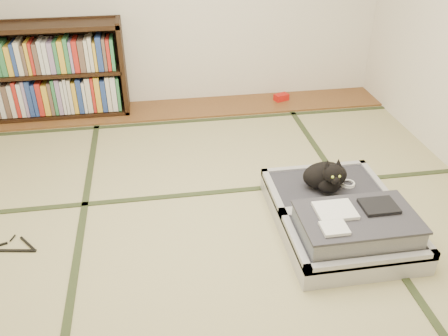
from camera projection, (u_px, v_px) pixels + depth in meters
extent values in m
plane|color=tan|center=(225.00, 224.00, 3.35)|extent=(4.50, 4.50, 0.00)
cube|color=brown|center=(195.00, 108.00, 5.03)|extent=(4.00, 0.50, 0.02)
cube|color=red|center=(281.00, 97.00, 5.17)|extent=(0.17, 0.14, 0.07)
cube|color=#2D381E|center=(80.00, 238.00, 3.21)|extent=(0.05, 4.50, 0.01)
cube|color=#2D381E|center=(359.00, 210.00, 3.49)|extent=(0.05, 4.50, 0.01)
cube|color=#2D381E|center=(217.00, 192.00, 3.69)|extent=(4.00, 0.05, 0.01)
cube|color=#2D381E|center=(198.00, 120.00, 4.78)|extent=(4.00, 0.05, 0.01)
cube|color=black|center=(123.00, 68.00, 4.76)|extent=(0.04, 0.34, 0.96)
cube|color=black|center=(57.00, 112.00, 4.89)|extent=(1.49, 0.34, 0.04)
cube|color=black|center=(39.00, 27.00, 4.43)|extent=(1.49, 0.34, 0.04)
cube|color=black|center=(48.00, 72.00, 4.66)|extent=(1.43, 0.34, 0.03)
cube|color=black|center=(51.00, 66.00, 4.79)|extent=(1.49, 0.02, 0.96)
cube|color=gray|center=(52.00, 93.00, 4.75)|extent=(1.34, 0.24, 0.40)
cube|color=gray|center=(44.00, 54.00, 4.54)|extent=(1.34, 0.24, 0.36)
cube|color=#A2A2A6|center=(353.00, 244.00, 3.06)|extent=(0.84, 0.56, 0.15)
cube|color=#2F2E36|center=(354.00, 240.00, 3.04)|extent=(0.75, 0.47, 0.11)
cube|color=#A2A2A6|center=(372.00, 262.00, 2.80)|extent=(0.84, 0.04, 0.06)
cube|color=#A2A2A6|center=(340.00, 211.00, 3.23)|extent=(0.84, 0.04, 0.06)
cube|color=#A2A2A6|center=(295.00, 241.00, 2.96)|extent=(0.04, 0.56, 0.06)
cube|color=#A2A2A6|center=(413.00, 228.00, 3.07)|extent=(0.04, 0.56, 0.06)
cube|color=#A2A2A6|center=(324.00, 195.00, 3.53)|extent=(0.84, 0.56, 0.15)
cube|color=#2F2E36|center=(325.00, 191.00, 3.51)|extent=(0.75, 0.47, 0.11)
cube|color=#A2A2A6|center=(338.00, 207.00, 3.27)|extent=(0.84, 0.04, 0.06)
cube|color=#A2A2A6|center=(314.00, 169.00, 3.71)|extent=(0.84, 0.04, 0.06)
cube|color=#A2A2A6|center=(273.00, 192.00, 3.43)|extent=(0.04, 0.56, 0.06)
cube|color=#A2A2A6|center=(376.00, 182.00, 3.54)|extent=(0.04, 0.56, 0.06)
cylinder|color=black|center=(339.00, 208.00, 3.25)|extent=(0.76, 0.03, 0.03)
cube|color=gray|center=(357.00, 227.00, 2.98)|extent=(0.72, 0.44, 0.15)
cube|color=#37353D|center=(359.00, 217.00, 2.94)|extent=(0.74, 0.46, 0.02)
cube|color=silver|center=(335.00, 210.00, 2.96)|extent=(0.25, 0.20, 0.02)
cube|color=black|center=(379.00, 206.00, 3.00)|extent=(0.22, 0.18, 0.02)
cube|color=silver|center=(334.00, 228.00, 2.81)|extent=(0.16, 0.13, 0.02)
cube|color=white|center=(332.00, 277.00, 2.79)|extent=(0.07, 0.01, 0.05)
cube|color=white|center=(353.00, 276.00, 2.82)|extent=(0.06, 0.01, 0.04)
cube|color=orange|center=(415.00, 267.00, 2.87)|extent=(0.06, 0.01, 0.04)
cube|color=#197F33|center=(403.00, 266.00, 2.84)|extent=(0.04, 0.01, 0.03)
ellipsoid|color=black|center=(325.00, 176.00, 3.41)|extent=(0.32, 0.21, 0.20)
ellipsoid|color=black|center=(329.00, 185.00, 3.35)|extent=(0.16, 0.12, 0.12)
ellipsoid|color=black|center=(333.00, 173.00, 3.25)|extent=(0.14, 0.13, 0.13)
sphere|color=black|center=(335.00, 180.00, 3.22)|extent=(0.06, 0.06, 0.06)
cone|color=black|center=(327.00, 164.00, 3.23)|extent=(0.05, 0.06, 0.06)
cone|color=black|center=(338.00, 163.00, 3.24)|extent=(0.05, 0.06, 0.06)
sphere|color=#A5BF33|center=(333.00, 177.00, 3.20)|extent=(0.02, 0.02, 0.02)
sphere|color=#A5BF33|center=(340.00, 176.00, 3.20)|extent=(0.02, 0.02, 0.02)
cylinder|color=black|center=(333.00, 175.00, 3.55)|extent=(0.20, 0.12, 0.04)
torus|color=white|center=(347.00, 184.00, 3.49)|extent=(0.12, 0.12, 0.02)
torus|color=white|center=(348.00, 183.00, 3.48)|extent=(0.10, 0.10, 0.01)
cube|color=black|center=(8.00, 251.00, 3.10)|extent=(0.36, 0.08, 0.01)
cube|color=black|center=(27.00, 243.00, 3.16)|extent=(0.12, 0.15, 0.01)
cylinder|color=black|center=(13.00, 238.00, 3.21)|extent=(0.03, 0.06, 0.01)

